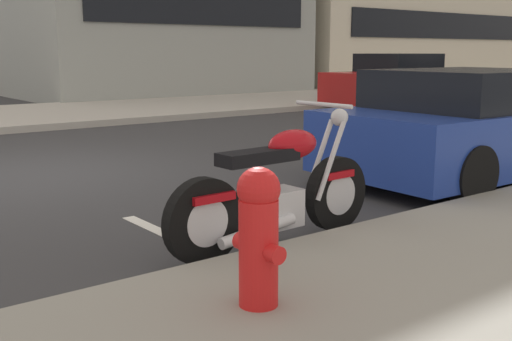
# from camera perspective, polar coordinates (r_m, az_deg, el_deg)

# --- Properties ---
(ground_plane) EXTENTS (260.00, 260.00, 0.00)m
(ground_plane) POSITION_cam_1_polar(r_m,az_deg,el_deg) (8.32, -19.49, -0.40)
(ground_plane) COLOR #333335
(sidewalk_far_curb) EXTENTS (120.00, 5.00, 0.14)m
(sidewalk_far_curb) POSITION_cam_1_polar(r_m,az_deg,el_deg) (20.60, 7.17, 6.71)
(sidewalk_far_curb) COLOR #ADA89E
(sidewalk_far_curb) RESTS_ON ground
(parking_stall_stripe) EXTENTS (0.12, 2.20, 0.01)m
(parking_stall_stripe) POSITION_cam_1_polar(r_m,az_deg,el_deg) (5.07, -6.04, -6.80)
(parking_stall_stripe) COLOR silver
(parking_stall_stripe) RESTS_ON ground
(parked_motorcycle) EXTENTS (2.05, 0.62, 1.12)m
(parked_motorcycle) POSITION_cam_1_polar(r_m,az_deg,el_deg) (4.95, 2.02, -2.04)
(parked_motorcycle) COLOR black
(parked_motorcycle) RESTS_ON ground
(parked_car_behind_motorcycle) EXTENTS (4.15, 2.03, 1.32)m
(parked_car_behind_motorcycle) POSITION_cam_1_polar(r_m,az_deg,el_deg) (8.13, 19.56, 3.85)
(parked_car_behind_motorcycle) COLOR navy
(parked_car_behind_motorcycle) RESTS_ON ground
(car_opposite_curb) EXTENTS (4.06, 1.97, 1.47)m
(car_opposite_curb) POSITION_cam_1_polar(r_m,az_deg,el_deg) (17.74, 12.56, 7.86)
(car_opposite_curb) COLOR #AD1919
(car_opposite_curb) RESTS_ON ground
(fire_hydrant) EXTENTS (0.24, 0.36, 0.78)m
(fire_hydrant) POSITION_cam_1_polar(r_m,az_deg,el_deg) (3.43, 0.23, -5.75)
(fire_hydrant) COLOR red
(fire_hydrant) RESTS_ON sidewalk_near_curb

